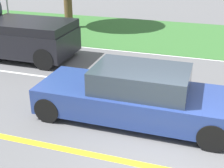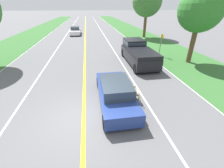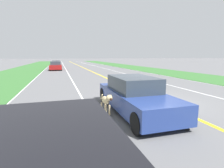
{
  "view_description": "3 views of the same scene",
  "coord_description": "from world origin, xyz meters",
  "px_view_note": "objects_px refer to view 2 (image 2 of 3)",
  "views": [
    {
      "loc": [
        -5.0,
        -0.56,
        4.05
      ],
      "look_at": [
        1.58,
        1.58,
        0.96
      ],
      "focal_mm": 50.0,
      "sensor_mm": 36.0,
      "label": 1
    },
    {
      "loc": [
        0.49,
        -5.87,
        4.85
      ],
      "look_at": [
        1.65,
        1.54,
        0.93
      ],
      "focal_mm": 24.0,
      "sensor_mm": 36.0,
      "label": 2
    },
    {
      "loc": [
        4.59,
        7.31,
        2.18
      ],
      "look_at": [
        2.51,
        0.44,
        1.05
      ],
      "focal_mm": 28.0,
      "sensor_mm": 36.0,
      "label": 3
    }
  ],
  "objects_px": {
    "oncoming_car": "(75,31)",
    "dog": "(136,92)",
    "street_sign": "(161,42)",
    "pickup_truck": "(138,52)",
    "ego_car": "(115,93)",
    "roadside_tree_right_near": "(201,10)",
    "roadside_tree_right_far": "(147,2)"
  },
  "relations": [
    {
      "from": "oncoming_car",
      "to": "dog",
      "type": "bearing_deg",
      "value": 101.36
    },
    {
      "from": "dog",
      "to": "street_sign",
      "type": "bearing_deg",
      "value": 51.23
    },
    {
      "from": "dog",
      "to": "pickup_truck",
      "type": "relative_size",
      "value": 0.2
    },
    {
      "from": "ego_car",
      "to": "pickup_truck",
      "type": "bearing_deg",
      "value": 62.99
    },
    {
      "from": "pickup_truck",
      "to": "roadside_tree_right_near",
      "type": "relative_size",
      "value": 0.9
    },
    {
      "from": "ego_car",
      "to": "pickup_truck",
      "type": "distance_m",
      "value": 7.24
    },
    {
      "from": "pickup_truck",
      "to": "roadside_tree_right_near",
      "type": "distance_m",
      "value": 6.08
    },
    {
      "from": "ego_car",
      "to": "roadside_tree_right_far",
      "type": "height_order",
      "value": "roadside_tree_right_far"
    },
    {
      "from": "dog",
      "to": "street_sign",
      "type": "height_order",
      "value": "street_sign"
    },
    {
      "from": "roadside_tree_right_near",
      "to": "roadside_tree_right_far",
      "type": "relative_size",
      "value": 0.82
    },
    {
      "from": "pickup_truck",
      "to": "roadside_tree_right_far",
      "type": "relative_size",
      "value": 0.74
    },
    {
      "from": "roadside_tree_right_far",
      "to": "oncoming_car",
      "type": "bearing_deg",
      "value": 158.1
    },
    {
      "from": "dog",
      "to": "roadside_tree_right_near",
      "type": "bearing_deg",
      "value": 32.46
    },
    {
      "from": "dog",
      "to": "pickup_truck",
      "type": "xyz_separation_m",
      "value": [
        2.09,
        6.36,
        0.44
      ]
    },
    {
      "from": "dog",
      "to": "roadside_tree_right_near",
      "type": "distance_m",
      "value": 9.75
    },
    {
      "from": "ego_car",
      "to": "street_sign",
      "type": "relative_size",
      "value": 2.02
    },
    {
      "from": "dog",
      "to": "pickup_truck",
      "type": "bearing_deg",
      "value": 65.65
    },
    {
      "from": "oncoming_car",
      "to": "roadside_tree_right_far",
      "type": "bearing_deg",
      "value": 158.1
    },
    {
      "from": "ego_car",
      "to": "dog",
      "type": "bearing_deg",
      "value": 3.9
    },
    {
      "from": "pickup_truck",
      "to": "oncoming_car",
      "type": "xyz_separation_m",
      "value": [
        -6.82,
        17.17,
        -0.31
      ]
    },
    {
      "from": "ego_car",
      "to": "roadside_tree_right_near",
      "type": "distance_m",
      "value": 10.64
    },
    {
      "from": "dog",
      "to": "oncoming_car",
      "type": "height_order",
      "value": "oncoming_car"
    },
    {
      "from": "ego_car",
      "to": "oncoming_car",
      "type": "distance_m",
      "value": 23.88
    },
    {
      "from": "roadside_tree_right_near",
      "to": "pickup_truck",
      "type": "bearing_deg",
      "value": 170.55
    },
    {
      "from": "pickup_truck",
      "to": "oncoming_car",
      "type": "distance_m",
      "value": 18.48
    },
    {
      "from": "ego_car",
      "to": "street_sign",
      "type": "height_order",
      "value": "street_sign"
    },
    {
      "from": "dog",
      "to": "roadside_tree_right_far",
      "type": "bearing_deg",
      "value": 62.95
    },
    {
      "from": "dog",
      "to": "oncoming_car",
      "type": "bearing_deg",
      "value": 95.24
    },
    {
      "from": "dog",
      "to": "oncoming_car",
      "type": "distance_m",
      "value": 24.0
    },
    {
      "from": "ego_car",
      "to": "oncoming_car",
      "type": "xyz_separation_m",
      "value": [
        -3.54,
        23.61,
        0.01
      ]
    },
    {
      "from": "roadside_tree_right_far",
      "to": "ego_car",
      "type": "bearing_deg",
      "value": -113.94
    },
    {
      "from": "dog",
      "to": "roadside_tree_right_near",
      "type": "xyz_separation_m",
      "value": [
        6.96,
        5.55,
        3.99
      ]
    }
  ]
}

